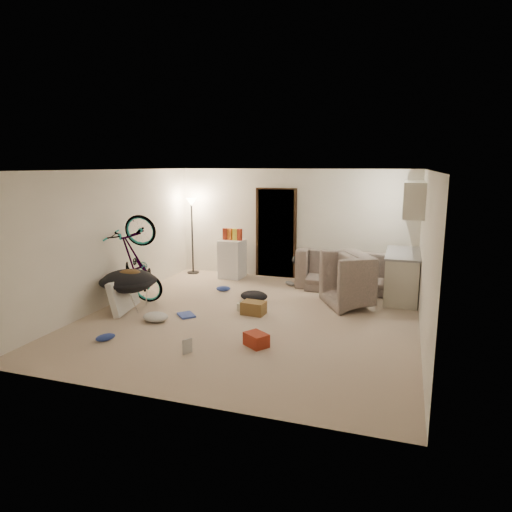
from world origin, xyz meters
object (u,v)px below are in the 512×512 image
(floor_lamp, at_px, (192,220))
(saucer_chair, at_px, (129,286))
(tv_box, at_px, (123,294))
(armchair, at_px, (365,286))
(kitchen_counter, at_px, (402,276))
(bicycle, at_px, (137,280))
(sofa, at_px, (348,274))
(drink_case_a, at_px, (254,308))
(mini_fridge, at_px, (232,259))
(juicer, at_px, (241,306))
(drink_case_b, at_px, (256,340))

(floor_lamp, height_order, saucer_chair, floor_lamp)
(tv_box, bearing_deg, armchair, 12.57)
(kitchen_counter, relative_size, bicycle, 0.87)
(sofa, bearing_deg, armchair, 113.07)
(drink_case_a, bearing_deg, mini_fridge, 124.05)
(mini_fridge, distance_m, juicer, 2.54)
(armchair, xyz_separation_m, bicycle, (-4.09, -1.26, 0.09))
(tv_box, bearing_deg, bicycle, 79.66)
(kitchen_counter, height_order, armchair, kitchen_counter)
(tv_box, bearing_deg, juicer, 7.63)
(floor_lamp, bearing_deg, kitchen_counter, -7.66)
(mini_fridge, bearing_deg, sofa, 0.74)
(armchair, xyz_separation_m, mini_fridge, (-3.14, 1.20, 0.08))
(floor_lamp, height_order, drink_case_a, floor_lamp)
(sofa, distance_m, bicycle, 4.34)
(juicer, bearing_deg, armchair, 27.33)
(floor_lamp, bearing_deg, juicer, -48.58)
(floor_lamp, distance_m, tv_box, 3.20)
(sofa, distance_m, juicer, 2.74)
(armchair, bearing_deg, kitchen_counter, -72.75)
(floor_lamp, xyz_separation_m, armchair, (4.19, -1.30, -0.94))
(sofa, height_order, saucer_chair, saucer_chair)
(drink_case_a, bearing_deg, armchair, 38.55)
(saucer_chair, distance_m, juicer, 2.06)
(kitchen_counter, distance_m, juicer, 3.25)
(floor_lamp, height_order, drink_case_b, floor_lamp)
(saucer_chair, bearing_deg, drink_case_a, 10.60)
(sofa, xyz_separation_m, mini_fridge, (-2.68, 0.10, 0.13))
(mini_fridge, distance_m, saucer_chair, 2.96)
(sofa, distance_m, saucer_chair, 4.51)
(floor_lamp, bearing_deg, saucer_chair, -87.25)
(kitchen_counter, height_order, juicer, kitchen_counter)
(sofa, relative_size, bicycle, 1.22)
(mini_fridge, height_order, juicer, mini_fridge)
(mini_fridge, bearing_deg, drink_case_b, -61.23)
(armchair, distance_m, tv_box, 4.44)
(tv_box, bearing_deg, saucer_chair, 60.28)
(kitchen_counter, bearing_deg, floor_lamp, 172.34)
(tv_box, xyz_separation_m, drink_case_b, (2.78, -0.82, -0.21))
(saucer_chair, height_order, drink_case_b, saucer_chair)
(armchair, relative_size, bicycle, 0.65)
(armchair, xyz_separation_m, juicer, (-2.09, -1.08, -0.28))
(sofa, height_order, drink_case_b, sofa)
(floor_lamp, distance_m, saucer_chair, 3.05)
(mini_fridge, height_order, drink_case_b, mini_fridge)
(bicycle, distance_m, drink_case_a, 2.31)
(drink_case_b, bearing_deg, saucer_chair, -164.04)
(kitchen_counter, height_order, drink_case_a, kitchen_counter)
(floor_lamp, height_order, juicer, floor_lamp)
(tv_box, height_order, drink_case_b, tv_box)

